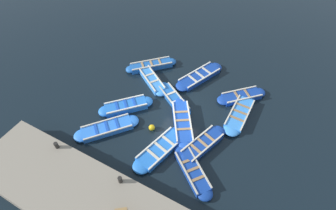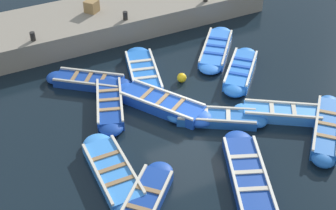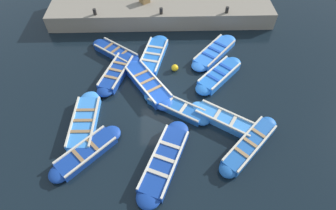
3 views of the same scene
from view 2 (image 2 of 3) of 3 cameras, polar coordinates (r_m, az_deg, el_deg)
name	(u,v)px [view 2 (image 2 of 3)]	position (r m, az deg, el deg)	size (l,w,h in m)	color
ground_plane	(189,113)	(16.15, 2.57, -0.95)	(120.00, 120.00, 0.00)	black
boat_end_of_row	(282,114)	(16.27, 13.73, -1.02)	(2.42, 3.16, 0.43)	#3884E0
boat_outer_right	(113,172)	(13.92, -6.74, -8.13)	(3.66, 1.06, 0.39)	#3884E0
boat_stern_in	(143,73)	(17.87, -3.02, 3.97)	(3.85, 1.88, 0.37)	blue
boat_broadside	(216,49)	(19.42, 5.86, 6.80)	(3.44, 3.11, 0.36)	blue
boat_mid_row	(162,104)	(16.20, -0.70, 0.12)	(3.73, 2.81, 0.46)	#1947B7
boat_bow_out	(110,104)	(16.35, -7.10, 0.12)	(3.46, 1.87, 0.43)	navy
boat_alongside	(248,176)	(13.91, 9.74, -8.55)	(4.04, 2.39, 0.39)	navy
boat_far_corner	(89,81)	(17.61, -9.60, 2.86)	(2.67, 3.10, 0.38)	navy
boat_outer_left	(241,71)	(18.08, 8.84, 4.13)	(3.00, 2.92, 0.46)	blue
boat_near_quay	(144,203)	(13.07, -2.93, -11.84)	(2.88, 2.92, 0.38)	navy
boat_drifting	(326,129)	(16.05, 18.75, -2.74)	(3.09, 3.10, 0.44)	#1E59AD
boat_centre	(217,118)	(15.75, 5.96, -1.60)	(2.39, 3.24, 0.37)	#1E59AD
quay_wall	(115,17)	(21.18, -6.52, 10.62)	(3.34, 13.63, 0.99)	gray
bollard_mid_north	(125,16)	(19.77, -5.23, 10.80)	(0.20, 0.20, 0.35)	black
bollard_mid_south	(33,36)	(18.90, -16.17, 8.04)	(0.20, 0.20, 0.35)	black
wooden_crate	(92,6)	(20.56, -9.29, 11.80)	(0.50, 0.50, 0.50)	olive
buoy_orange_near	(182,78)	(17.54, 1.69, 3.34)	(0.36, 0.36, 0.36)	#EAB214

